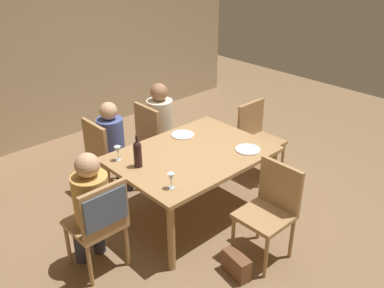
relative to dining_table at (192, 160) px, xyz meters
name	(u,v)px	position (x,y,z in m)	size (l,w,h in m)	color
ground_plane	(192,212)	(0.00, 0.00, -0.66)	(10.00, 10.00, 0.00)	#846647
rear_room_partition	(55,45)	(0.00, 2.77, 0.69)	(6.40, 0.12, 2.70)	tan
dining_table	(192,160)	(0.00, 0.00, 0.00)	(1.57, 1.14, 0.74)	#A87F51
chair_far_left	(106,152)	(-0.44, 0.95, -0.12)	(0.44, 0.44, 0.92)	#A87F51
chair_left_end	(101,217)	(-1.16, -0.12, -0.06)	(0.44, 0.46, 0.92)	#A87F51
chair_far_right	(155,134)	(0.27, 0.95, -0.12)	(0.44, 0.44, 0.92)	#A87F51
chair_right_end	(257,134)	(1.16, 0.09, -0.12)	(0.44, 0.44, 0.92)	#A87F51
chair_near	(271,206)	(0.09, -0.95, -0.12)	(0.44, 0.44, 0.92)	#A87F51
person_woman_host	(113,140)	(-0.33, 0.95, -0.01)	(0.34, 0.29, 1.11)	#33333D
person_man_bearded	(91,203)	(-1.16, 0.03, 0.00)	(0.31, 0.36, 1.15)	#33333D
person_man_guest	(162,121)	(0.38, 0.95, 0.01)	(0.36, 0.32, 1.16)	#33333D
wine_bottle_tall_green	(138,153)	(-0.56, 0.15, 0.22)	(0.08, 0.08, 0.33)	black
wine_glass_near_left	(118,150)	(-0.63, 0.38, 0.19)	(0.07, 0.07, 0.15)	silver
wine_glass_centre	(171,178)	(-0.58, -0.36, 0.19)	(0.07, 0.07, 0.15)	silver
dinner_plate_host	(183,135)	(0.21, 0.37, 0.09)	(0.25, 0.25, 0.01)	white
dinner_plate_guest_left	(248,149)	(0.46, -0.35, 0.09)	(0.26, 0.26, 0.01)	white
handbag	(236,265)	(-0.35, -0.95, -0.55)	(0.28, 0.12, 0.22)	brown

